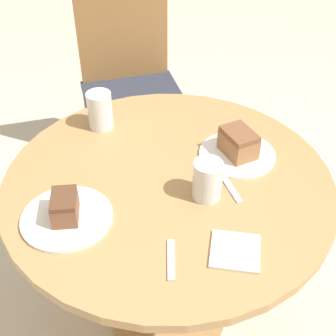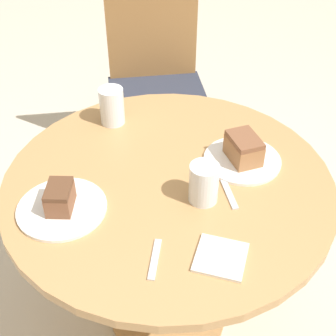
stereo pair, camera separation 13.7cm
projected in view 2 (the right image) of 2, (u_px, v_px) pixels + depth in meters
The scene contains 12 objects.
ground_plane at pixel (168, 313), 1.84m from camera, with size 8.00×8.00×0.00m, color beige.
table at pixel (168, 216), 1.50m from camera, with size 0.99×0.99×0.70m.
chair at pixel (156, 79), 2.22m from camera, with size 0.53×0.55×1.02m.
plate_near at pixel (242, 160), 1.45m from camera, with size 0.24×0.24×0.01m.
plate_far at pixel (62, 208), 1.29m from camera, with size 0.25×0.25×0.01m.
cake_slice_near at pixel (244, 148), 1.43m from camera, with size 0.12×0.14×0.08m.
cake_slice_far at pixel (60, 197), 1.26m from camera, with size 0.07×0.10×0.07m.
glass_lemonade at pixel (204, 185), 1.29m from camera, with size 0.08×0.08×0.12m.
glass_water at pixel (112, 108), 1.59m from camera, with size 0.08×0.08×0.13m.
napkin_stack at pixel (221, 257), 1.16m from camera, with size 0.15×0.15×0.01m.
fork at pixel (227, 189), 1.35m from camera, with size 0.06×0.17×0.00m.
spoon at pixel (155, 259), 1.15m from camera, with size 0.03×0.13×0.00m.
Camera 2 is at (0.04, -1.06, 1.61)m, focal length 50.00 mm.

